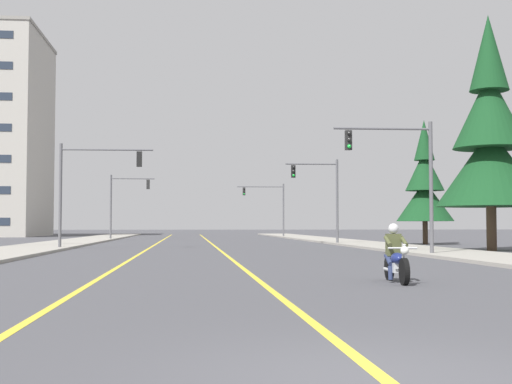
{
  "coord_description": "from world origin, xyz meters",
  "views": [
    {
      "loc": [
        -1.8,
        -6.22,
        1.42
      ],
      "look_at": [
        1.33,
        25.08,
        2.94
      ],
      "focal_mm": 47.87,
      "sensor_mm": 36.0,
      "label": 1
    }
  ],
  "objects_px": {
    "traffic_signal_near_right": "(403,167)",
    "conifer_tree_right_verge_near": "(490,142)",
    "traffic_signal_mid_left": "(123,197)",
    "traffic_signal_far_right": "(270,202)",
    "traffic_signal_near_left": "(88,179)",
    "conifer_tree_right_verge_far": "(425,187)",
    "traffic_signal_mid_right": "(323,189)",
    "motorcycle_with_rider": "(396,259)"
  },
  "relations": [
    {
      "from": "traffic_signal_near_right",
      "to": "conifer_tree_right_verge_near",
      "type": "distance_m",
      "value": 8.93
    },
    {
      "from": "traffic_signal_mid_left",
      "to": "traffic_signal_far_right",
      "type": "bearing_deg",
      "value": 38.91
    },
    {
      "from": "traffic_signal_near_left",
      "to": "conifer_tree_right_verge_far",
      "type": "xyz_separation_m",
      "value": [
        23.14,
        7.75,
        0.06
      ]
    },
    {
      "from": "conifer_tree_right_verge_far",
      "to": "traffic_signal_near_right",
      "type": "bearing_deg",
      "value": -112.45
    },
    {
      "from": "traffic_signal_near_right",
      "to": "traffic_signal_mid_left",
      "type": "xyz_separation_m",
      "value": [
        -15.98,
        35.42,
        -0.03
      ]
    },
    {
      "from": "traffic_signal_mid_right",
      "to": "traffic_signal_mid_left",
      "type": "distance_m",
      "value": 23.35
    },
    {
      "from": "traffic_signal_near_left",
      "to": "traffic_signal_mid_left",
      "type": "relative_size",
      "value": 1.0
    },
    {
      "from": "traffic_signal_mid_left",
      "to": "traffic_signal_far_right",
      "type": "xyz_separation_m",
      "value": [
        15.59,
        12.58,
        0.08
      ]
    },
    {
      "from": "motorcycle_with_rider",
      "to": "traffic_signal_mid_left",
      "type": "xyz_separation_m",
      "value": [
        -11.26,
        49.33,
        3.47
      ]
    },
    {
      "from": "traffic_signal_far_right",
      "to": "conifer_tree_right_verge_far",
      "type": "bearing_deg",
      "value": -75.37
    },
    {
      "from": "traffic_signal_far_right",
      "to": "conifer_tree_right_verge_far",
      "type": "xyz_separation_m",
      "value": [
        7.83,
        -30.0,
        0.06
      ]
    },
    {
      "from": "traffic_signal_near_left",
      "to": "conifer_tree_right_verge_near",
      "type": "xyz_separation_m",
      "value": [
        22.44,
        -4.72,
        1.88
      ]
    },
    {
      "from": "traffic_signal_mid_right",
      "to": "conifer_tree_right_verge_near",
      "type": "height_order",
      "value": "conifer_tree_right_verge_near"
    },
    {
      "from": "traffic_signal_near_right",
      "to": "traffic_signal_mid_left",
      "type": "distance_m",
      "value": 38.86
    },
    {
      "from": "traffic_signal_mid_left",
      "to": "conifer_tree_right_verge_near",
      "type": "bearing_deg",
      "value": -52.76
    },
    {
      "from": "traffic_signal_near_right",
      "to": "conifer_tree_right_verge_far",
      "type": "height_order",
      "value": "conifer_tree_right_verge_far"
    },
    {
      "from": "traffic_signal_mid_left",
      "to": "traffic_signal_mid_right",
      "type": "bearing_deg",
      "value": -47.18
    },
    {
      "from": "traffic_signal_far_right",
      "to": "conifer_tree_right_verge_far",
      "type": "height_order",
      "value": "conifer_tree_right_verge_far"
    },
    {
      "from": "traffic_signal_mid_left",
      "to": "traffic_signal_near_left",
      "type": "bearing_deg",
      "value": -89.36
    },
    {
      "from": "traffic_signal_far_right",
      "to": "conifer_tree_right_verge_near",
      "type": "height_order",
      "value": "conifer_tree_right_verge_near"
    },
    {
      "from": "traffic_signal_near_right",
      "to": "traffic_signal_near_left",
      "type": "distance_m",
      "value": 18.75
    },
    {
      "from": "traffic_signal_mid_right",
      "to": "conifer_tree_right_verge_far",
      "type": "height_order",
      "value": "conifer_tree_right_verge_far"
    },
    {
      "from": "traffic_signal_mid_left",
      "to": "conifer_tree_right_verge_far",
      "type": "xyz_separation_m",
      "value": [
        23.42,
        -17.42,
        0.14
      ]
    },
    {
      "from": "motorcycle_with_rider",
      "to": "traffic_signal_near_left",
      "type": "height_order",
      "value": "traffic_signal_near_left"
    },
    {
      "from": "traffic_signal_mid_left",
      "to": "traffic_signal_near_right",
      "type": "bearing_deg",
      "value": -65.72
    },
    {
      "from": "motorcycle_with_rider",
      "to": "traffic_signal_near_left",
      "type": "xyz_separation_m",
      "value": [
        -10.98,
        24.16,
        3.55
      ]
    },
    {
      "from": "traffic_signal_near_right",
      "to": "traffic_signal_mid_right",
      "type": "xyz_separation_m",
      "value": [
        -0.11,
        18.29,
        -0.05
      ]
    },
    {
      "from": "traffic_signal_mid_left",
      "to": "conifer_tree_right_verge_far",
      "type": "distance_m",
      "value": 29.19
    },
    {
      "from": "conifer_tree_right_verge_near",
      "to": "traffic_signal_far_right",
      "type": "bearing_deg",
      "value": 99.53
    },
    {
      "from": "traffic_signal_near_right",
      "to": "conifer_tree_right_verge_near",
      "type": "xyz_separation_m",
      "value": [
        6.74,
        5.53,
        1.93
      ]
    },
    {
      "from": "traffic_signal_near_left",
      "to": "traffic_signal_mid_right",
      "type": "bearing_deg",
      "value": 27.29
    },
    {
      "from": "traffic_signal_near_right",
      "to": "traffic_signal_mid_left",
      "type": "bearing_deg",
      "value": 114.28
    },
    {
      "from": "traffic_signal_mid_right",
      "to": "conifer_tree_right_verge_far",
      "type": "xyz_separation_m",
      "value": [
        7.55,
        -0.29,
        0.16
      ]
    },
    {
      "from": "traffic_signal_near_right",
      "to": "traffic_signal_near_left",
      "type": "relative_size",
      "value": 1.0
    },
    {
      "from": "traffic_signal_mid_left",
      "to": "traffic_signal_far_right",
      "type": "distance_m",
      "value": 20.03
    },
    {
      "from": "motorcycle_with_rider",
      "to": "traffic_signal_near_right",
      "type": "height_order",
      "value": "traffic_signal_near_right"
    },
    {
      "from": "traffic_signal_near_right",
      "to": "traffic_signal_mid_left",
      "type": "relative_size",
      "value": 1.0
    },
    {
      "from": "traffic_signal_mid_right",
      "to": "conifer_tree_right_verge_near",
      "type": "distance_m",
      "value": 14.62
    },
    {
      "from": "traffic_signal_near_left",
      "to": "traffic_signal_far_right",
      "type": "xyz_separation_m",
      "value": [
        15.31,
        37.75,
        0.0
      ]
    },
    {
      "from": "traffic_signal_mid_right",
      "to": "traffic_signal_far_right",
      "type": "relative_size",
      "value": 1.0
    },
    {
      "from": "traffic_signal_mid_right",
      "to": "conifer_tree_right_verge_far",
      "type": "distance_m",
      "value": 7.55
    },
    {
      "from": "traffic_signal_near_right",
      "to": "traffic_signal_near_left",
      "type": "height_order",
      "value": "same"
    }
  ]
}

